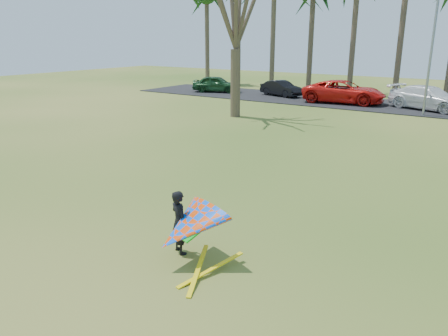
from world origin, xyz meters
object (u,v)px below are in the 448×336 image
Objects in this scene: car_0 at (216,84)px; car_1 at (281,88)px; car_2 at (344,92)px; streetlight at (435,45)px; kite_flyer at (187,227)px; bare_tree_left at (236,2)px; car_3 at (429,98)px.

car_1 is at bearing -103.01° from car_0.
streetlight is at bearing -117.22° from car_2.
car_2 is at bearing -111.31° from car_0.
car_0 is 31.54m from kite_flyer.
bare_tree_left reaches higher than car_1.
kite_flyer reaches higher than car_0.
car_1 is at bearing 101.06° from bare_tree_left.
bare_tree_left is 12.58m from streetlight.
car_1 is (-2.03, 10.38, -6.21)m from bare_tree_left.
car_3 is (11.82, -0.80, 0.16)m from car_1.
car_1 is 11.84m from car_3.
car_2 is at bearing 67.91° from bare_tree_left.
kite_flyer reaches higher than car_2.
car_0 is at bearing 130.74° from bare_tree_left.
car_3 is at bearing 44.41° from bare_tree_left.
streetlight reaches higher than kite_flyer.
bare_tree_left reaches higher than car_3.
car_2 is at bearing -82.10° from car_1.
streetlight is 1.30× the size of car_2.
car_1 is at bearing 73.73° from car_2.
car_2 reaches higher than car_0.
streetlight is 13.20m from car_1.
kite_flyer reaches higher than car_1.
car_2 reaches higher than car_3.
car_3 reaches higher than car_1.
bare_tree_left is at bearing -151.38° from car_1.
car_0 is 1.81× the size of kite_flyer.
car_2 is 5.98m from car_3.
streetlight is at bearing -151.35° from car_3.
streetlight reaches higher than car_0.
car_0 is 12.06m from car_2.
bare_tree_left is at bearing -159.69° from car_0.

